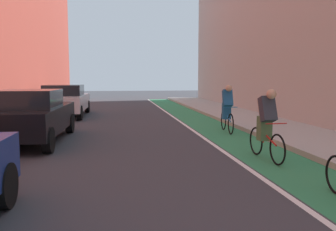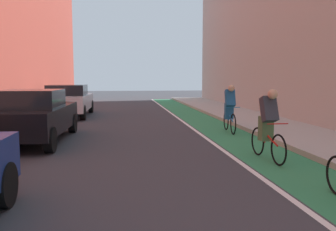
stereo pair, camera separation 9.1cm
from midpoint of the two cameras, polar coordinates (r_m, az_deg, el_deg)
ground_plane at (r=9.66m, az=-5.92°, el=-5.07°), size 82.32×82.32×0.00m
bike_lane_paint at (r=12.14m, az=8.71°, el=-2.80°), size 1.60×37.42×0.00m
lane_divider_stripe at (r=11.91m, az=4.56°, el=-2.91°), size 0.12×37.42×0.00m
sidewalk_right at (r=12.92m, az=17.84°, el=-2.18°), size 2.68×37.42×0.14m
building_facade_right at (r=15.98m, az=23.59°, el=14.90°), size 2.40×33.42×8.88m
parked_sedan_black at (r=10.93m, az=-21.61°, el=-0.00°), size 2.02×4.43×1.53m
parked_sedan_white at (r=17.72m, az=-16.49°, el=2.38°), size 2.05×4.57×1.53m
cyclist_trailing at (r=8.31m, az=15.31°, el=-1.14°), size 0.48×1.73×1.62m
cyclist_far at (r=12.28m, az=9.33°, el=1.11°), size 0.48×1.75×1.63m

